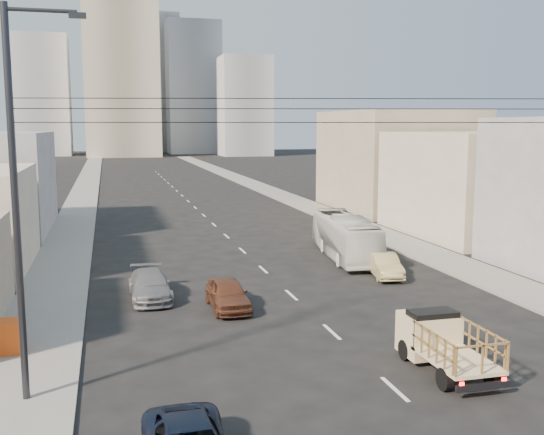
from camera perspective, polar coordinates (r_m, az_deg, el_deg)
name	(u,v)px	position (r m, az deg, el deg)	size (l,w,h in m)	color
ground	(424,416)	(20.19, 13.48, -16.91)	(420.00, 420.00, 0.00)	black
sidewalk_left	(85,191)	(86.51, -16.44, 2.28)	(3.50, 180.00, 0.12)	gray
sidewalk_right	(260,187)	(88.88, -1.11, 2.76)	(3.50, 180.00, 0.12)	gray
lane_dashes	(192,204)	(70.13, -7.23, 1.19)	(0.15, 104.00, 0.01)	silver
flatbed_pickup	(444,340)	(23.38, 15.17, -10.54)	(1.95, 4.41, 1.90)	beige
city_bus	(346,237)	(41.37, 6.61, -1.73)	(2.34, 10.01, 2.79)	silver
sedan_brown	(228,294)	(29.99, -3.99, -6.86)	(1.67, 4.16, 1.42)	#59301F
sedan_tan	(384,265)	(36.70, 10.05, -4.25)	(1.39, 4.00, 1.32)	tan
sedan_grey	(150,285)	(32.16, -10.89, -5.99)	(1.93, 4.74, 1.38)	slate
streetlamp_left	(19,196)	(20.32, -21.76, 1.80)	(2.36, 0.25, 12.00)	#2D2D33
overhead_wires	(410,110)	(19.65, 12.29, 9.40)	(23.01, 5.02, 0.72)	black
bldg_right_mid	(480,184)	(52.56, 18.13, 2.90)	(11.00, 14.00, 8.00)	#C0B59B
bldg_right_far	(397,160)	(66.70, 11.11, 5.05)	(12.00, 16.00, 10.00)	gray
high_rise_tower	(120,48)	(187.35, -13.43, 14.58)	(20.00, 20.00, 60.00)	gray
midrise_ne	(193,89)	(203.16, -7.09, 11.40)	(16.00, 16.00, 40.00)	#93959B
midrise_nw	(43,96)	(196.98, -19.88, 10.21)	(15.00, 15.00, 34.00)	#93959B
midrise_back	(150,84)	(216.98, -10.84, 11.64)	(18.00, 18.00, 44.00)	gray
midrise_east	(244,107)	(185.25, -2.50, 9.91)	(14.00, 14.00, 28.00)	#93959B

